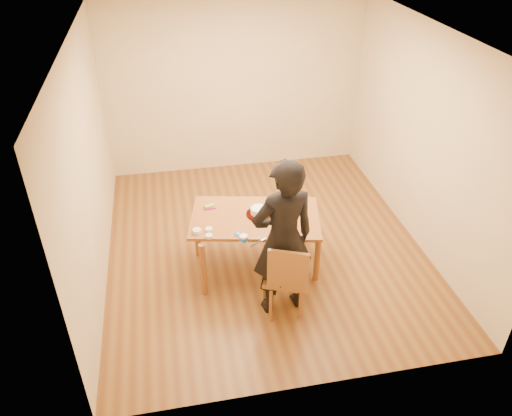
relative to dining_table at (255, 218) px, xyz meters
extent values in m
cube|color=brown|center=(0.20, 0.42, -0.73)|extent=(4.00, 4.50, 0.00)
cube|color=silver|center=(0.20, 0.42, 1.97)|extent=(4.00, 4.50, 0.00)
cube|color=#CAAA8C|center=(0.20, 2.67, 0.62)|extent=(4.00, 0.00, 2.70)
cube|color=#CAAA8C|center=(-1.80, 0.42, 0.62)|extent=(0.00, 4.50, 2.70)
cube|color=#CAAA8C|center=(2.20, 0.42, 0.62)|extent=(0.00, 4.50, 2.70)
cube|color=brown|center=(0.00, 0.00, 0.00)|extent=(1.63, 1.17, 0.04)
cube|color=brown|center=(0.15, -0.78, -0.28)|extent=(0.50, 0.50, 0.04)
cylinder|color=red|center=(0.05, 0.03, 0.03)|extent=(0.30, 0.30, 0.02)
cylinder|color=white|center=(0.05, 0.03, 0.07)|extent=(0.20, 0.20, 0.06)
ellipsoid|color=white|center=(0.05, 0.03, 0.12)|extent=(0.19, 0.19, 0.03)
cylinder|color=white|center=(-0.22, -0.45, 0.06)|extent=(0.09, 0.09, 0.08)
cylinder|color=#17449B|center=(-0.25, -0.31, 0.02)|extent=(0.09, 0.09, 0.01)
ellipsoid|color=white|center=(-0.25, -0.31, 0.04)|extent=(0.04, 0.04, 0.02)
cylinder|color=white|center=(-0.57, -0.30, 0.04)|extent=(0.08, 0.08, 0.04)
cylinder|color=white|center=(-0.69, -0.19, 0.04)|extent=(0.09, 0.09, 0.04)
cylinder|color=white|center=(-0.56, -0.18, 0.04)|extent=(0.08, 0.08, 0.04)
cube|color=#ED37BE|center=(-0.50, 0.28, 0.03)|extent=(0.14, 0.09, 0.02)
cube|color=green|center=(-0.50, 0.28, 0.05)|extent=(0.13, 0.09, 0.02)
cube|color=black|center=(-0.09, -0.51, 0.02)|extent=(0.14, 0.10, 0.01)
imported|color=black|center=(0.15, -0.73, 0.20)|extent=(0.74, 0.54, 1.85)
camera|label=1|loc=(-0.91, -4.71, 3.28)|focal=35.00mm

